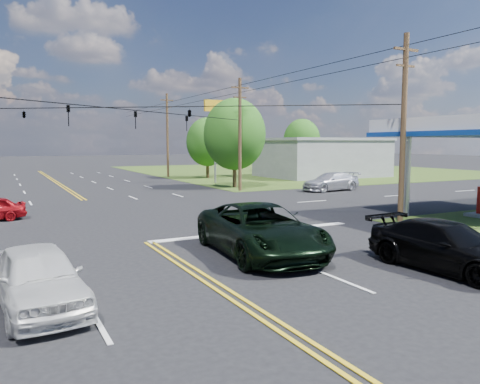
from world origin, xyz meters
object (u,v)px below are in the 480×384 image
retail_ne (322,159)px  pole_se (403,126)px  pickup_dkgreen (261,230)px  pole_right_far (167,134)px  tree_right_b (207,142)px  pole_ne (240,133)px  tree_right_a (235,134)px  pickup_white (38,278)px  suv_black (447,246)px  tree_far_r (302,140)px

retail_ne → pole_se: bearing=-120.4°
pickup_dkgreen → pole_right_far: bearing=81.4°
retail_ne → pole_se: pole_se is taller
pole_right_far → tree_right_b: (3.50, -4.00, -0.95)m
pole_ne → pole_right_far: size_ratio=0.95×
tree_right_a → pickup_dkgreen: 26.62m
tree_right_b → pickup_white: 43.85m
pole_se → tree_right_b: (3.50, 33.00, -0.70)m
pickup_dkgreen → tree_right_b: bearing=74.9°
pole_ne → tree_right_b: 15.42m
pickup_dkgreen → tree_right_a: bearing=70.8°
suv_black → pickup_white: size_ratio=1.17×
pole_right_far → tree_far_r: 21.10m
pickup_white → pole_se: bearing=11.0°
tree_right_a → pole_right_far: bearing=93.6°
pole_ne → pickup_dkgreen: size_ratio=1.43×
retail_ne → pole_right_far: 19.02m
pole_se → pickup_dkgreen: pole_se is taller
pickup_dkgreen → pickup_white: (-7.59, -2.38, -0.14)m
tree_far_r → pickup_dkgreen: size_ratio=1.15×
retail_ne → tree_right_b: bearing=163.5°
pole_ne → pole_right_far: bearing=90.0°
pole_se → suv_black: (-5.78, -7.46, -4.14)m
tree_right_b → pole_se: bearing=-96.1°
tree_far_r → pickup_white: size_ratio=1.66×
tree_right_a → pickup_dkgreen: size_ratio=1.23×
retail_ne → pickup_dkgreen: (-27.00, -31.92, -1.28)m
pole_se → pole_right_far: 37.00m
tree_right_a → tree_far_r: (20.00, 18.00, -0.33)m
pole_se → tree_right_a: pole_se is taller
pole_right_far → tree_right_a: bearing=-86.4°
pole_ne → tree_right_a: pole_ne is taller
retail_ne → pole_right_far: size_ratio=1.40×
tree_right_a → pickup_white: size_ratio=1.78×
tree_far_r → retail_ne: bearing=-111.8°
retail_ne → pickup_white: (-34.59, -34.29, -1.42)m
pole_ne → pickup_dkgreen: 23.53m
pole_right_far → pickup_dkgreen: pole_right_far is taller
pole_ne → pole_right_far: 19.00m
tree_far_r → pickup_dkgreen: tree_far_r is taller
pole_ne → pickup_dkgreen: bearing=-115.6°
tree_far_r → pole_ne: bearing=-135.0°
retail_ne → tree_right_b: tree_right_b is taller
tree_far_r → tree_right_a: bearing=-138.0°
tree_right_a → pickup_white: tree_right_a is taller
retail_ne → suv_black: retail_ne is taller
tree_right_a → tree_far_r: 26.91m
pole_right_far → pole_ne: bearing=-90.0°
tree_far_r → pole_right_far: bearing=-174.6°
pole_se → suv_black: bearing=-127.8°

